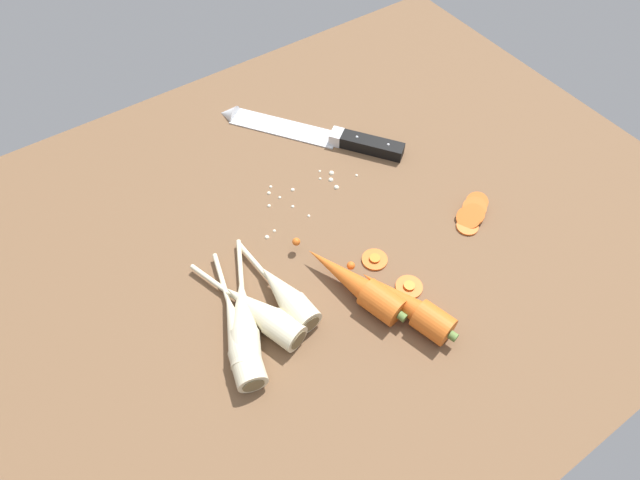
{
  "coord_description": "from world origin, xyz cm",
  "views": [
    {
      "loc": [
        -26.72,
        -41.43,
        65.81
      ],
      "look_at": [
        0.0,
        -2.0,
        1.5
      ],
      "focal_mm": 30.03,
      "sensor_mm": 36.0,
      "label": 1
    }
  ],
  "objects_px": {
    "carrot_slice_stray_near": "(375,259)",
    "carrot_slice_stray_mid": "(423,315)",
    "carrot_slice_stack": "(472,214)",
    "whole_carrot": "(356,284)",
    "whole_carrot_second": "(408,305)",
    "chefs_knife": "(306,131)",
    "parsnip_front": "(261,313)",
    "parsnip_back": "(239,337)",
    "parsnip_mid_left": "(285,295)",
    "parsnip_mid_right": "(243,320)",
    "carrot_slice_stray_far": "(409,286)"
  },
  "relations": [
    {
      "from": "chefs_knife",
      "to": "carrot_slice_stray_far",
      "type": "height_order",
      "value": "chefs_knife"
    },
    {
      "from": "parsnip_mid_left",
      "to": "carrot_slice_stray_near",
      "type": "height_order",
      "value": "parsnip_mid_left"
    },
    {
      "from": "whole_carrot",
      "to": "carrot_slice_stray_far",
      "type": "bearing_deg",
      "value": -29.44
    },
    {
      "from": "carrot_slice_stray_mid",
      "to": "parsnip_mid_left",
      "type": "bearing_deg",
      "value": 139.26
    },
    {
      "from": "chefs_knife",
      "to": "carrot_slice_stray_near",
      "type": "xyz_separation_m",
      "value": [
        -0.07,
        -0.29,
        -0.0
      ]
    },
    {
      "from": "chefs_knife",
      "to": "whole_carrot_second",
      "type": "height_order",
      "value": "whole_carrot_second"
    },
    {
      "from": "carrot_slice_stray_near",
      "to": "whole_carrot_second",
      "type": "bearing_deg",
      "value": -100.55
    },
    {
      "from": "parsnip_mid_right",
      "to": "carrot_slice_stray_near",
      "type": "xyz_separation_m",
      "value": [
        0.21,
        -0.01,
        -0.02
      ]
    },
    {
      "from": "carrot_slice_stray_near",
      "to": "carrot_slice_stray_mid",
      "type": "height_order",
      "value": "same"
    },
    {
      "from": "whole_carrot",
      "to": "parsnip_mid_left",
      "type": "bearing_deg",
      "value": 156.15
    },
    {
      "from": "chefs_knife",
      "to": "parsnip_mid_left",
      "type": "relative_size",
      "value": 1.68
    },
    {
      "from": "whole_carrot",
      "to": "carrot_slice_stack",
      "type": "relative_size",
      "value": 2.69
    },
    {
      "from": "chefs_knife",
      "to": "parsnip_mid_left",
      "type": "xyz_separation_m",
      "value": [
        -0.21,
        -0.27,
        0.01
      ]
    },
    {
      "from": "carrot_slice_stray_mid",
      "to": "carrot_slice_stray_far",
      "type": "bearing_deg",
      "value": 72.71
    },
    {
      "from": "parsnip_mid_right",
      "to": "carrot_slice_stray_mid",
      "type": "bearing_deg",
      "value": -30.12
    },
    {
      "from": "whole_carrot",
      "to": "whole_carrot_second",
      "type": "bearing_deg",
      "value": -60.2
    },
    {
      "from": "whole_carrot_second",
      "to": "parsnip_front",
      "type": "xyz_separation_m",
      "value": [
        -0.17,
        0.1,
        -0.0
      ]
    },
    {
      "from": "whole_carrot_second",
      "to": "carrot_slice_stack",
      "type": "relative_size",
      "value": 2.41
    },
    {
      "from": "carrot_slice_stray_far",
      "to": "parsnip_front",
      "type": "bearing_deg",
      "value": 160.11
    },
    {
      "from": "whole_carrot",
      "to": "carrot_slice_stray_near",
      "type": "bearing_deg",
      "value": 25.57
    },
    {
      "from": "whole_carrot",
      "to": "parsnip_mid_left",
      "type": "relative_size",
      "value": 1.1
    },
    {
      "from": "parsnip_mid_right",
      "to": "carrot_slice_stray_far",
      "type": "bearing_deg",
      "value": -18.78
    },
    {
      "from": "whole_carrot_second",
      "to": "carrot_slice_stray_mid",
      "type": "xyz_separation_m",
      "value": [
        0.02,
        -0.02,
        -0.02
      ]
    },
    {
      "from": "parsnip_back",
      "to": "chefs_knife",
      "type": "bearing_deg",
      "value": 44.72
    },
    {
      "from": "chefs_knife",
      "to": "carrot_slice_stack",
      "type": "xyz_separation_m",
      "value": [
        0.11,
        -0.31,
        0.0
      ]
    },
    {
      "from": "chefs_knife",
      "to": "parsnip_front",
      "type": "relative_size",
      "value": 1.52
    },
    {
      "from": "whole_carrot",
      "to": "parsnip_back",
      "type": "distance_m",
      "value": 0.18
    },
    {
      "from": "whole_carrot_second",
      "to": "whole_carrot",
      "type": "bearing_deg",
      "value": 119.8
    },
    {
      "from": "parsnip_front",
      "to": "carrot_slice_stray_near",
      "type": "xyz_separation_m",
      "value": [
        0.19,
        -0.01,
        -0.02
      ]
    },
    {
      "from": "chefs_knife",
      "to": "carrot_slice_stray_far",
      "type": "relative_size",
      "value": 7.66
    },
    {
      "from": "parsnip_front",
      "to": "parsnip_back",
      "type": "distance_m",
      "value": 0.04
    },
    {
      "from": "carrot_slice_stray_near",
      "to": "whole_carrot",
      "type": "bearing_deg",
      "value": -154.43
    },
    {
      "from": "carrot_slice_stray_near",
      "to": "carrot_slice_stray_mid",
      "type": "distance_m",
      "value": 0.11
    },
    {
      "from": "chefs_knife",
      "to": "carrot_slice_stack",
      "type": "distance_m",
      "value": 0.33
    },
    {
      "from": "whole_carrot_second",
      "to": "parsnip_back",
      "type": "bearing_deg",
      "value": 157.57
    },
    {
      "from": "carrot_slice_stray_far",
      "to": "carrot_slice_stack",
      "type": "bearing_deg",
      "value": 15.43
    },
    {
      "from": "carrot_slice_stray_far",
      "to": "whole_carrot_second",
      "type": "bearing_deg",
      "value": -135.16
    },
    {
      "from": "chefs_knife",
      "to": "carrot_slice_stack",
      "type": "bearing_deg",
      "value": -70.11
    },
    {
      "from": "chefs_knife",
      "to": "carrot_slice_stray_far",
      "type": "distance_m",
      "value": 0.36
    },
    {
      "from": "parsnip_front",
      "to": "parsnip_mid_left",
      "type": "distance_m",
      "value": 0.04
    },
    {
      "from": "carrot_slice_stack",
      "to": "carrot_slice_stray_mid",
      "type": "xyz_separation_m",
      "value": [
        -0.18,
        -0.09,
        -0.0
      ]
    },
    {
      "from": "parsnip_mid_left",
      "to": "carrot_slice_stray_mid",
      "type": "height_order",
      "value": "parsnip_mid_left"
    },
    {
      "from": "carrot_slice_stack",
      "to": "carrot_slice_stray_near",
      "type": "bearing_deg",
      "value": 173.6
    },
    {
      "from": "carrot_slice_stray_near",
      "to": "parsnip_front",
      "type": "bearing_deg",
      "value": 177.78
    },
    {
      "from": "parsnip_front",
      "to": "carrot_slice_stray_far",
      "type": "xyz_separation_m",
      "value": [
        0.2,
        -0.07,
        -0.02
      ]
    },
    {
      "from": "parsnip_back",
      "to": "carrot_slice_stray_mid",
      "type": "xyz_separation_m",
      "value": [
        0.23,
        -0.1,
        -0.02
      ]
    },
    {
      "from": "parsnip_mid_left",
      "to": "carrot_slice_stray_mid",
      "type": "bearing_deg",
      "value": -40.74
    },
    {
      "from": "carrot_slice_stack",
      "to": "parsnip_front",
      "type": "bearing_deg",
      "value": 175.76
    },
    {
      "from": "whole_carrot_second",
      "to": "parsnip_back",
      "type": "height_order",
      "value": "whole_carrot_second"
    },
    {
      "from": "whole_carrot",
      "to": "parsnip_front",
      "type": "distance_m",
      "value": 0.14
    }
  ]
}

